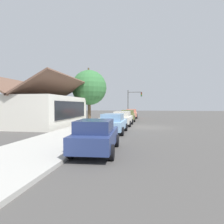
% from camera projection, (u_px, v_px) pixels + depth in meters
% --- Properties ---
extents(ground_plane, '(120.00, 120.00, 0.00)m').
position_uv_depth(ground_plane, '(148.00, 127.00, 19.92)').
color(ground_plane, '#4C4947').
extents(sidewalk_curb, '(60.00, 4.20, 0.16)m').
position_uv_depth(sidewalk_curb, '(95.00, 126.00, 20.84)').
color(sidewalk_curb, '#B2AFA8').
rests_on(sidewalk_curb, ground).
extents(car_navy, '(4.41, 2.17, 1.59)m').
position_uv_depth(car_navy, '(96.00, 136.00, 9.36)').
color(car_navy, navy).
rests_on(car_navy, ground).
extents(car_skyblue, '(4.45, 2.00, 1.59)m').
position_uv_depth(car_skyblue, '(113.00, 123.00, 15.84)').
color(car_skyblue, '#8CB7E0').
rests_on(car_skyblue, ground).
extents(car_ivory, '(4.66, 2.10, 1.59)m').
position_uv_depth(car_ivory, '(123.00, 118.00, 21.65)').
color(car_ivory, silver).
rests_on(car_ivory, ground).
extents(car_olive, '(4.82, 2.29, 1.59)m').
position_uv_depth(car_olive, '(128.00, 115.00, 27.83)').
color(car_olive, olive).
rests_on(car_olive, ground).
extents(car_coral, '(4.72, 2.21, 1.59)m').
position_uv_depth(car_coral, '(131.00, 113.00, 33.83)').
color(car_coral, '#EA8C75').
rests_on(car_coral, ground).
extents(storefront_building, '(11.06, 7.83, 5.34)m').
position_uv_depth(storefront_building, '(40.00, 110.00, 21.97)').
color(storefront_building, silver).
rests_on(storefront_building, ground).
extents(shade_tree, '(4.97, 4.97, 7.25)m').
position_uv_depth(shade_tree, '(89.00, 88.00, 27.95)').
color(shade_tree, brown).
rests_on(shade_tree, ground).
extents(traffic_light_main, '(0.37, 2.79, 5.20)m').
position_uv_depth(traffic_light_main, '(133.00, 99.00, 38.28)').
color(traffic_light_main, '#383833').
rests_on(traffic_light_main, ground).
extents(utility_pole_wooden, '(1.80, 0.24, 7.50)m').
position_uv_depth(utility_pole_wooden, '(89.00, 93.00, 27.64)').
color(utility_pole_wooden, brown).
rests_on(utility_pole_wooden, ground).
extents(fire_hydrant_red, '(0.22, 0.22, 0.71)m').
position_uv_depth(fire_hydrant_red, '(114.00, 119.00, 24.74)').
color(fire_hydrant_red, red).
rests_on(fire_hydrant_red, sidewalk_curb).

